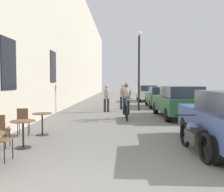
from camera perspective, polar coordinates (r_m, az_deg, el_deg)
The scene contains 14 objects.
building_facade_left at distance 18.03m, azimuth -11.15°, elevation 14.28°, with size 0.54×68.00×10.54m.
cafe_table_mid at distance 6.96m, azimuth -19.65°, elevation -6.94°, with size 0.64×0.64×0.72m.
cafe_chair_mid_toward_street at distance 7.12m, azimuth -24.20°, elevation -6.84°, with size 0.41×0.41×0.89m.
cafe_table_far at distance 8.50m, azimuth -15.65°, elevation -5.12°, with size 0.64×0.64×0.72m.
cafe_chair_far_toward_street at distance 8.63m, azimuth -19.64°, elevation -5.09°, with size 0.46×0.46×0.89m.
cyclist_on_bicycle at distance 11.85m, azimuth 3.28°, elevation -1.37°, with size 0.52×1.76×1.74m.
pedestrian_near at distance 14.72m, azimuth -1.27°, elevation -0.13°, with size 0.36×0.27×1.63m.
pedestrian_mid at distance 16.49m, azimuth 2.43°, elevation 0.28°, with size 0.35×0.25×1.67m.
pedestrian_far at distance 19.00m, azimuth 3.03°, elevation 0.49°, with size 0.34×0.24×1.59m.
street_lamp at distance 15.54m, azimuth 6.18°, elevation 8.10°, with size 0.32×0.32×4.90m.
parked_car_second at distance 12.66m, azimuth 14.89°, elevation -1.21°, with size 1.97×4.43×1.56m.
parked_car_third at distance 18.09m, azimuth 10.82°, elevation -0.14°, with size 1.75×4.08×1.45m.
parked_car_fourth at distance 24.00m, azimuth 8.05°, elevation 0.69°, with size 1.80×4.24×1.51m.
parked_motorcycle at distance 6.39m, azimuth 18.30°, elevation -8.85°, with size 0.62×2.15×0.92m.
Camera 1 is at (0.46, -3.24, 1.69)m, focal length 40.03 mm.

